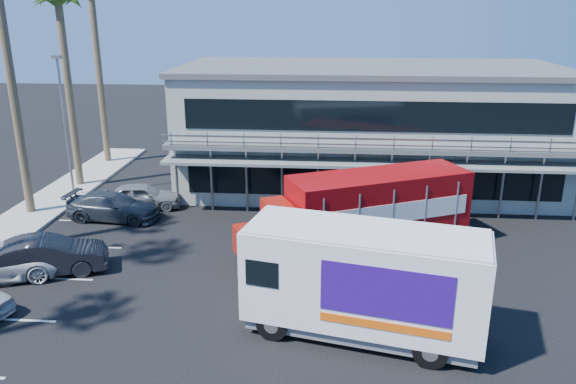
{
  "coord_description": "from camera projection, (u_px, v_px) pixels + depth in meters",
  "views": [
    {
      "loc": [
        0.87,
        -19.06,
        10.6
      ],
      "look_at": [
        -1.17,
        5.92,
        2.3
      ],
      "focal_mm": 35.0,
      "sensor_mm": 36.0,
      "label": 1
    }
  ],
  "objects": [
    {
      "name": "building",
      "position": [
        368.0,
        126.0,
        34.19
      ],
      "size": [
        22.4,
        12.0,
        7.3
      ],
      "color": "gray",
      "rests_on": "ground"
    },
    {
      "name": "parked_car_c",
      "position": [
        2.0,
        261.0,
        22.93
      ],
      "size": [
        5.63,
        3.98,
        1.43
      ],
      "primitive_type": "imported",
      "rotation": [
        0.0,
        0.0,
        1.92
      ],
      "color": "silver",
      "rests_on": "ground"
    },
    {
      "name": "white_van",
      "position": [
        363.0,
        281.0,
        18.45
      ],
      "size": [
        8.21,
        4.35,
        3.81
      ],
      "rotation": [
        0.0,
        0.0,
        -0.22
      ],
      "color": "white",
      "rests_on": "ground"
    },
    {
      "name": "ground",
      "position": [
        306.0,
        298.0,
        21.44
      ],
      "size": [
        120.0,
        120.0,
        0.0
      ],
      "primitive_type": "plane",
      "color": "black",
      "rests_on": "ground"
    },
    {
      "name": "parked_car_d",
      "position": [
        113.0,
        206.0,
        29.21
      ],
      "size": [
        5.0,
        2.36,
        1.41
      ],
      "primitive_type": "imported",
      "rotation": [
        0.0,
        0.0,
        1.49
      ],
      "color": "#2E353D",
      "rests_on": "ground"
    },
    {
      "name": "light_pole_far",
      "position": [
        65.0,
        121.0,
        31.52
      ],
      "size": [
        0.5,
        0.25,
        8.09
      ],
      "color": "gray",
      "rests_on": "ground"
    },
    {
      "name": "palm_e",
      "position": [
        59.0,
        7.0,
        31.55
      ],
      "size": [
        2.8,
        2.8,
        12.25
      ],
      "color": "brown",
      "rests_on": "ground"
    },
    {
      "name": "curb_strip",
      "position": [
        15.0,
        226.0,
        28.24
      ],
      "size": [
        3.0,
        32.0,
        0.16
      ],
      "primitive_type": "cube",
      "color": "#A5A399",
      "rests_on": "ground"
    },
    {
      "name": "red_truck",
      "position": [
        364.0,
        210.0,
        25.08
      ],
      "size": [
        10.63,
        6.65,
        3.57
      ],
      "rotation": [
        0.0,
        0.0,
        0.43
      ],
      "color": "maroon",
      "rests_on": "ground"
    },
    {
      "name": "parked_car_b",
      "position": [
        46.0,
        256.0,
        23.15
      ],
      "size": [
        5.14,
        3.35,
        1.6
      ],
      "primitive_type": "imported",
      "rotation": [
        0.0,
        0.0,
        1.94
      ],
      "color": "black",
      "rests_on": "ground"
    },
    {
      "name": "parked_car_e",
      "position": [
        142.0,
        196.0,
        30.75
      ],
      "size": [
        4.5,
        2.54,
        1.44
      ],
      "primitive_type": "imported",
      "rotation": [
        0.0,
        0.0,
        1.78
      ],
      "color": "gray",
      "rests_on": "ground"
    }
  ]
}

